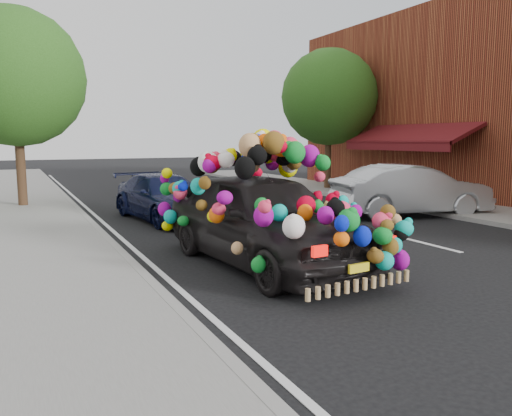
{
  "coord_description": "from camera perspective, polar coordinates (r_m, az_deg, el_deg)",
  "views": [
    {
      "loc": [
        -4.1,
        -7.66,
        2.17
      ],
      "look_at": [
        -0.08,
        0.5,
        0.91
      ],
      "focal_mm": 35.0,
      "sensor_mm": 36.0,
      "label": 1
    }
  ],
  "objects": [
    {
      "name": "ground",
      "position": [
        8.95,
        1.86,
        -6.14
      ],
      "size": [
        100.0,
        100.0,
        0.0
      ],
      "primitive_type": "plane",
      "color": "black",
      "rests_on": "ground"
    },
    {
      "name": "sidewalk",
      "position": [
        7.95,
        -26.99,
        -8.38
      ],
      "size": [
        4.0,
        60.0,
        0.12
      ],
      "primitive_type": "cube",
      "color": "gray",
      "rests_on": "ground"
    },
    {
      "name": "kerb",
      "position": [
        8.13,
        -13.03,
        -7.32
      ],
      "size": [
        0.15,
        60.0,
        0.13
      ],
      "primitive_type": "cube",
      "color": "gray",
      "rests_on": "ground"
    },
    {
      "name": "footpath_far",
      "position": [
        16.41,
        22.65,
        -0.12
      ],
      "size": [
        3.0,
        40.0,
        0.12
      ],
      "primitive_type": "cube",
      "color": "gray",
      "rests_on": "ground"
    },
    {
      "name": "lane_markings",
      "position": [
        11.07,
        18.57,
        -3.8
      ],
      "size": [
        6.0,
        50.0,
        0.01
      ],
      "primitive_type": null,
      "color": "silver",
      "rests_on": "ground"
    },
    {
      "name": "tree_near_sidewalk",
      "position": [
        17.26,
        -25.82,
        13.27
      ],
      "size": [
        4.2,
        4.2,
        6.13
      ],
      "color": "#332114",
      "rests_on": "ground"
    },
    {
      "name": "tree_far_b",
      "position": [
        21.48,
        8.35,
        12.4
      ],
      "size": [
        4.0,
        4.0,
        5.9
      ],
      "color": "#332114",
      "rests_on": "ground"
    },
    {
      "name": "plush_art_car",
      "position": [
        8.55,
        0.89,
        1.17
      ],
      "size": [
        2.65,
        5.12,
        2.27
      ],
      "rotation": [
        0.0,
        0.0,
        0.08
      ],
      "color": "black",
      "rests_on": "ground"
    },
    {
      "name": "navy_sedan",
      "position": [
        13.71,
        -10.38,
        1.23
      ],
      "size": [
        2.25,
        4.4,
        1.22
      ],
      "primitive_type": "imported",
      "rotation": [
        0.0,
        0.0,
        0.13
      ],
      "color": "black",
      "rests_on": "ground"
    },
    {
      "name": "silver_hatchback",
      "position": [
        14.78,
        17.26,
        1.95
      ],
      "size": [
        4.68,
        2.5,
        1.46
      ],
      "primitive_type": "imported",
      "rotation": [
        0.0,
        0.0,
        1.35
      ],
      "color": "#AEB1B6",
      "rests_on": "ground"
    }
  ]
}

